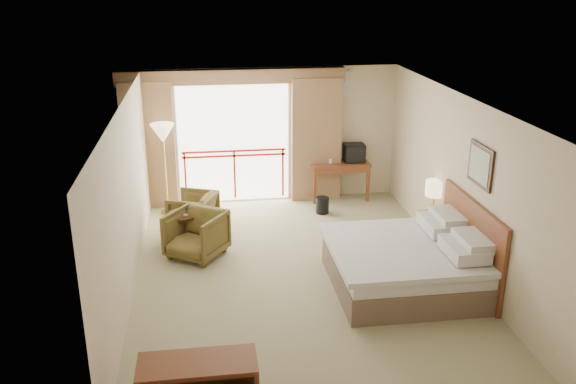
{
  "coord_description": "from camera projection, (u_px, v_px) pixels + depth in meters",
  "views": [
    {
      "loc": [
        -1.36,
        -8.36,
        4.39
      ],
      "look_at": [
        -0.13,
        0.4,
        1.23
      ],
      "focal_mm": 38.0,
      "sensor_mm": 36.0,
      "label": 1
    }
  ],
  "objects": [
    {
      "name": "phone",
      "position": [
        434.0,
        215.0,
        10.19
      ],
      "size": [
        0.2,
        0.17,
        0.08
      ],
      "primitive_type": "cube",
      "rotation": [
        0.0,
        0.0,
        0.17
      ],
      "color": "black",
      "rests_on": "nightstand"
    },
    {
      "name": "armchair_far",
      "position": [
        194.0,
        230.0,
        11.1
      ],
      "size": [
        1.0,
        0.98,
        0.7
      ],
      "primitive_type": "imported",
      "rotation": [
        0.0,
        0.0,
        -1.95
      ],
      "color": "#4C3F1C",
      "rests_on": "floor"
    },
    {
      "name": "book",
      "position": [
        183.0,
        214.0,
        10.25
      ],
      "size": [
        0.19,
        0.25,
        0.02
      ],
      "primitive_type": "imported",
      "rotation": [
        0.0,
        0.0,
        0.05
      ],
      "color": "white",
      "rests_on": "side_table"
    },
    {
      "name": "floor_lamp",
      "position": [
        163.0,
        137.0,
        11.38
      ],
      "size": [
        0.45,
        0.45,
        1.78
      ],
      "rotation": [
        0.0,
        0.0,
        -0.27
      ],
      "color": "tan",
      "rests_on": "floor"
    },
    {
      "name": "tv",
      "position": [
        354.0,
        153.0,
        12.4
      ],
      "size": [
        0.41,
        0.33,
        0.37
      ],
      "rotation": [
        0.0,
        0.0,
        -0.26
      ],
      "color": "black",
      "rests_on": "desk"
    },
    {
      "name": "table_lamp",
      "position": [
        435.0,
        189.0,
        10.24
      ],
      "size": [
        0.32,
        0.32,
        0.56
      ],
      "rotation": [
        0.0,
        0.0,
        0.14
      ],
      "color": "tan",
      "rests_on": "nightstand"
    },
    {
      "name": "balcony_railing",
      "position": [
        234.0,
        162.0,
        12.3
      ],
      "size": [
        2.09,
        0.03,
        1.02
      ],
      "color": "#AB240E",
      "rests_on": "wall_back"
    },
    {
      "name": "wall_left",
      "position": [
        128.0,
        201.0,
        8.67
      ],
      "size": [
        0.0,
        7.0,
        7.0
      ],
      "primitive_type": "plane",
      "rotation": [
        1.57,
        0.0,
        1.57
      ],
      "color": "#CBB690",
      "rests_on": "ground"
    },
    {
      "name": "coffee_maker",
      "position": [
        323.0,
        157.0,
        12.33
      ],
      "size": [
        0.15,
        0.15,
        0.27
      ],
      "primitive_type": "cylinder",
      "rotation": [
        0.0,
        0.0,
        0.23
      ],
      "color": "black",
      "rests_on": "desk"
    },
    {
      "name": "nightstand",
      "position": [
        433.0,
        229.0,
        10.44
      ],
      "size": [
        0.4,
        0.47,
        0.55
      ],
      "primitive_type": "cube",
      "rotation": [
        0.0,
        0.0,
        0.03
      ],
      "color": "brown",
      "rests_on": "floor"
    },
    {
      "name": "desk",
      "position": [
        339.0,
        169.0,
        12.53
      ],
      "size": [
        1.2,
        0.58,
        0.78
      ],
      "rotation": [
        0.0,
        0.0,
        -0.05
      ],
      "color": "brown",
      "rests_on": "floor"
    },
    {
      "name": "curtain_right",
      "position": [
        316.0,
        140.0,
        12.27
      ],
      "size": [
        1.0,
        0.26,
        2.5
      ],
      "primitive_type": "cube",
      "color": "brown",
      "rests_on": "wall_back"
    },
    {
      "name": "curtain_left",
      "position": [
        149.0,
        146.0,
        11.83
      ],
      "size": [
        1.0,
        0.26,
        2.5
      ],
      "primitive_type": "cube",
      "color": "brown",
      "rests_on": "wall_back"
    },
    {
      "name": "armchair_near",
      "position": [
        197.0,
        256.0,
        10.08
      ],
      "size": [
        1.16,
        1.16,
        0.77
      ],
      "primitive_type": "imported",
      "rotation": [
        0.0,
        0.0,
        -0.59
      ],
      "color": "#4C3F1C",
      "rests_on": "floor"
    },
    {
      "name": "side_table",
      "position": [
        184.0,
        224.0,
        10.31
      ],
      "size": [
        0.54,
        0.54,
        0.59
      ],
      "rotation": [
        0.0,
        0.0,
        -0.12
      ],
      "color": "black",
      "rests_on": "floor"
    },
    {
      "name": "framed_art",
      "position": [
        480.0,
        165.0,
        8.59
      ],
      "size": [
        0.04,
        0.72,
        0.6
      ],
      "color": "black",
      "rests_on": "wall_right"
    },
    {
      "name": "floor",
      "position": [
        300.0,
        274.0,
        9.45
      ],
      "size": [
        7.0,
        7.0,
        0.0
      ],
      "primitive_type": "plane",
      "color": "#8E885E",
      "rests_on": "ground"
    },
    {
      "name": "balcony_door",
      "position": [
        234.0,
        144.0,
        12.19
      ],
      "size": [
        2.4,
        0.0,
        2.4
      ],
      "primitive_type": "plane",
      "rotation": [
        1.57,
        0.0,
        0.0
      ],
      "color": "white",
      "rests_on": "wall_back"
    },
    {
      "name": "wall_front",
      "position": [
        359.0,
        317.0,
        5.73
      ],
      "size": [
        5.0,
        0.0,
        5.0
      ],
      "primitive_type": "plane",
      "rotation": [
        -1.57,
        0.0,
        0.0
      ],
      "color": "#CBB690",
      "rests_on": "ground"
    },
    {
      "name": "headboard",
      "position": [
        471.0,
        243.0,
        9.0
      ],
      "size": [
        0.06,
        2.1,
        1.3
      ],
      "primitive_type": "cube",
      "color": "brown",
      "rests_on": "wall_right"
    },
    {
      "name": "hvac_vent",
      "position": [
        338.0,
        84.0,
        12.07
      ],
      "size": [
        0.5,
        0.04,
        0.5
      ],
      "primitive_type": "cube",
      "color": "silver",
      "rests_on": "wall_back"
    },
    {
      "name": "wall_right",
      "position": [
        462.0,
        185.0,
        9.33
      ],
      "size": [
        0.0,
        7.0,
        7.0
      ],
      "primitive_type": "plane",
      "rotation": [
        1.57,
        0.0,
        -1.57
      ],
      "color": "#CBB690",
      "rests_on": "ground"
    },
    {
      "name": "wall_back",
      "position": [
        273.0,
        135.0,
        12.26
      ],
      "size": [
        5.0,
        0.0,
        5.0
      ],
      "primitive_type": "plane",
      "rotation": [
        1.57,
        0.0,
        0.0
      ],
      "color": "#CBB690",
      "rests_on": "ground"
    },
    {
      "name": "valance",
      "position": [
        232.0,
        77.0,
        11.64
      ],
      "size": [
        4.4,
        0.22,
        0.28
      ],
      "primitive_type": "cube",
      "color": "brown",
      "rests_on": "wall_back"
    },
    {
      "name": "cup",
      "position": [
        330.0,
        161.0,
        12.34
      ],
      "size": [
        0.09,
        0.09,
        0.1
      ],
      "primitive_type": "cylinder",
      "rotation": [
        0.0,
        0.0,
        0.28
      ],
      "color": "white",
      "rests_on": "desk"
    },
    {
      "name": "bed",
      "position": [
        407.0,
        264.0,
        8.96
      ],
      "size": [
        2.13,
        2.06,
        0.97
      ],
      "color": "brown",
      "rests_on": "floor"
    },
    {
      "name": "wastebasket",
      "position": [
        322.0,
        205.0,
        11.84
      ],
      "size": [
        0.31,
        0.31,
        0.32
      ],
      "primitive_type": "cylinder",
      "rotation": [
        0.0,
        0.0,
        -0.25
      ],
      "color": "black",
      "rests_on": "floor"
    },
    {
      "name": "ceiling",
      "position": [
        301.0,
        102.0,
        8.54
      ],
      "size": [
        7.0,
        7.0,
        0.0
      ],
      "primitive_type": "plane",
      "rotation": [
        3.14,
        0.0,
        0.0
      ],
      "color": "white",
      "rests_on": "wall_back"
    }
  ]
}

